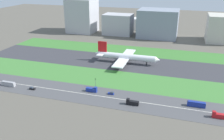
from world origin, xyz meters
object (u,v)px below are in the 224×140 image
Objects in this scene: bus_1 at (8,84)px; cargo_warehouse at (222,29)px; hangar_building at (118,24)px; fuel_tank_west at (138,24)px; car_2 at (32,88)px; truck_0 at (92,90)px; truck_1 at (132,103)px; office_tower at (158,23)px; airliner at (125,57)px; car_0 at (111,93)px; truck_2 at (219,116)px; traffic_light at (95,82)px; bus_0 at (196,104)px; terminal_building at (82,16)px.

bus_1 is 258.23m from cargo_warehouse.
hangar_building is 1.63× the size of fuel_tank_west.
car_2 is at bearing -180.00° from bus_1.
truck_0 is at bearing -87.21° from fuel_tank_west.
office_tower is (-7.97, 192.00, 17.06)m from truck_1.
airliner is at bearing -123.96° from car_2.
truck_1 is 206.10m from cargo_warehouse.
airliner is at bearing 83.26° from truck_0.
truck_0 is 211.25m from cargo_warehouse.
hangar_building reaches higher than car_0.
truck_2 is 0.22× the size of cargo_warehouse.
cargo_warehouse is at bearing 0.00° from hangar_building.
truck_0 is at bearing -180.00° from car_0.
car_2 is at bearing -157.89° from traffic_light.
truck_0 is 1.00× the size of truck_1.
office_tower is (-48.85, 182.00, 16.91)m from bus_0.
fuel_tank_west is (-10.86, 219.01, 4.14)m from traffic_light.
truck_1 is 77.31m from car_2.
terminal_building reaches higher than hangar_building.
traffic_light reaches higher than bus_0.
car_0 and car_2 have the same top height.
truck_1 is at bearing 0.00° from truck_2.
airliner is 94.19m from car_2.
truck_2 is at bearing -47.95° from terminal_building.
bus_1 is at bearing -171.37° from truck_0.
car_2 is at bearing -93.88° from hangar_building.
office_tower reaches higher than airliner.
cargo_warehouse reaches higher than truck_0.
truck_0 is at bearing -6.59° from truck_2.
traffic_light is (65.66, 17.99, 2.47)m from bus_1.
bus_0 is at bearing -37.77° from truck_2.
truck_2 is 88.68m from traffic_light.
hangar_building is (55.11, 0.00, -9.73)m from terminal_building.
airliner is at bearing -72.38° from truck_1.
truck_0 is 1.91× the size of car_2.
terminal_building is 1.28× the size of cargo_warehouse.
office_tower is at bearing 0.00° from hangar_building.
truck_0 is 15.06m from car_0.
fuel_tank_west is at bearing 65.59° from hangar_building.
truck_0 reaches higher than bus_0.
bus_1 reaches higher than car_0.
car_2 is at bearing -128.12° from cargo_warehouse.
terminal_building is (-94.63, 114.00, 17.84)m from airliner.
fuel_tank_west is (-26.11, 227.00, 7.51)m from car_0.
truck_1 is 20.40m from car_0.
cargo_warehouse is 1.52× the size of fuel_tank_west.
truck_1 is at bearing -110.91° from cargo_warehouse.
bus_1 is 195.46m from hangar_building.
truck_2 is 131.10m from car_2.
bus_1 is 213.02m from office_tower.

